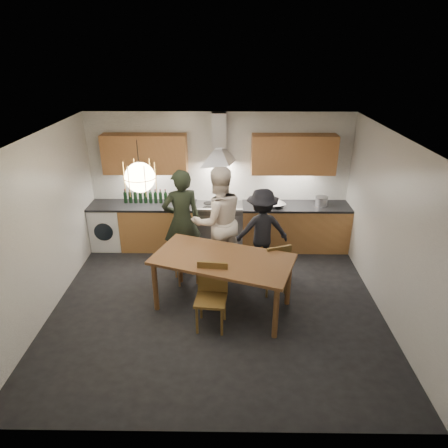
{
  "coord_description": "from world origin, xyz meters",
  "views": [
    {
      "loc": [
        0.18,
        -5.16,
        3.72
      ],
      "look_at": [
        0.11,
        0.4,
        1.2
      ],
      "focal_mm": 32.0,
      "sensor_mm": 36.0,
      "label": 1
    }
  ],
  "objects_px": {
    "chair_back_left": "(187,258)",
    "wine_bottles": "(145,196)",
    "person_mid": "(218,221)",
    "stock_pot": "(321,201)",
    "mixing_bowl": "(277,205)",
    "person_left": "(182,220)",
    "person_right": "(262,230)",
    "dining_table": "(223,264)",
    "chair_front": "(212,291)"
  },
  "relations": [
    {
      "from": "chair_front",
      "to": "mixing_bowl",
      "type": "height_order",
      "value": "mixing_bowl"
    },
    {
      "from": "chair_back_left",
      "to": "person_right",
      "type": "xyz_separation_m",
      "value": [
        1.27,
        0.54,
        0.27
      ]
    },
    {
      "from": "chair_back_left",
      "to": "person_mid",
      "type": "relative_size",
      "value": 0.43
    },
    {
      "from": "mixing_bowl",
      "to": "chair_back_left",
      "type": "bearing_deg",
      "value": -141.97
    },
    {
      "from": "person_left",
      "to": "stock_pot",
      "type": "distance_m",
      "value": 2.7
    },
    {
      "from": "dining_table",
      "to": "wine_bottles",
      "type": "xyz_separation_m",
      "value": [
        -1.52,
        2.09,
        0.28
      ]
    },
    {
      "from": "person_left",
      "to": "person_right",
      "type": "distance_m",
      "value": 1.41
    },
    {
      "from": "dining_table",
      "to": "chair_front",
      "type": "bearing_deg",
      "value": -90.64
    },
    {
      "from": "stock_pot",
      "to": "chair_front",
      "type": "bearing_deg",
      "value": -129.77
    },
    {
      "from": "person_left",
      "to": "person_right",
      "type": "xyz_separation_m",
      "value": [
        1.4,
        -0.01,
        -0.17
      ]
    },
    {
      "from": "wine_bottles",
      "to": "person_mid",
      "type": "bearing_deg",
      "value": -35.09
    },
    {
      "from": "dining_table",
      "to": "person_right",
      "type": "xyz_separation_m",
      "value": [
        0.67,
        1.2,
        -0.01
      ]
    },
    {
      "from": "dining_table",
      "to": "chair_front",
      "type": "height_order",
      "value": "chair_front"
    },
    {
      "from": "chair_front",
      "to": "stock_pot",
      "type": "distance_m",
      "value": 3.16
    },
    {
      "from": "person_mid",
      "to": "mixing_bowl",
      "type": "height_order",
      "value": "person_mid"
    },
    {
      "from": "chair_front",
      "to": "person_right",
      "type": "bearing_deg",
      "value": 68.91
    },
    {
      "from": "person_left",
      "to": "mixing_bowl",
      "type": "height_order",
      "value": "person_left"
    },
    {
      "from": "chair_back_left",
      "to": "mixing_bowl",
      "type": "bearing_deg",
      "value": -159.76
    },
    {
      "from": "person_left",
      "to": "dining_table",
      "type": "bearing_deg",
      "value": 101.57
    },
    {
      "from": "chair_back_left",
      "to": "mixing_bowl",
      "type": "distance_m",
      "value": 2.09
    },
    {
      "from": "chair_front",
      "to": "wine_bottles",
      "type": "xyz_separation_m",
      "value": [
        -1.38,
        2.48,
        0.49
      ]
    },
    {
      "from": "person_left",
      "to": "stock_pot",
      "type": "xyz_separation_m",
      "value": [
        2.58,
        0.79,
        0.06
      ]
    },
    {
      "from": "dining_table",
      "to": "chair_back_left",
      "type": "relative_size",
      "value": 2.71
    },
    {
      "from": "mixing_bowl",
      "to": "person_right",
      "type": "bearing_deg",
      "value": -114.85
    },
    {
      "from": "chair_back_left",
      "to": "person_right",
      "type": "relative_size",
      "value": 0.55
    },
    {
      "from": "chair_front",
      "to": "person_mid",
      "type": "height_order",
      "value": "person_mid"
    },
    {
      "from": "person_mid",
      "to": "wine_bottles",
      "type": "height_order",
      "value": "person_mid"
    },
    {
      "from": "stock_pot",
      "to": "chair_back_left",
      "type": "bearing_deg",
      "value": -151.31
    },
    {
      "from": "wine_bottles",
      "to": "stock_pot",
      "type": "bearing_deg",
      "value": -1.38
    },
    {
      "from": "chair_front",
      "to": "chair_back_left",
      "type": "bearing_deg",
      "value": 119.44
    },
    {
      "from": "chair_front",
      "to": "person_mid",
      "type": "relative_size",
      "value": 0.49
    },
    {
      "from": "wine_bottles",
      "to": "chair_front",
      "type": "bearing_deg",
      "value": -61.02
    },
    {
      "from": "chair_back_left",
      "to": "person_right",
      "type": "distance_m",
      "value": 1.41
    },
    {
      "from": "chair_back_left",
      "to": "wine_bottles",
      "type": "bearing_deg",
      "value": -75.15
    },
    {
      "from": "mixing_bowl",
      "to": "wine_bottles",
      "type": "relative_size",
      "value": 0.37
    },
    {
      "from": "chair_back_left",
      "to": "wine_bottles",
      "type": "distance_m",
      "value": 1.79
    },
    {
      "from": "person_right",
      "to": "mixing_bowl",
      "type": "xyz_separation_m",
      "value": [
        0.33,
        0.71,
        0.19
      ]
    },
    {
      "from": "person_right",
      "to": "stock_pot",
      "type": "relative_size",
      "value": 6.55
    },
    {
      "from": "person_mid",
      "to": "mixing_bowl",
      "type": "distance_m",
      "value": 1.37
    },
    {
      "from": "chair_front",
      "to": "mixing_bowl",
      "type": "xyz_separation_m",
      "value": [
        1.14,
        2.31,
        0.39
      ]
    },
    {
      "from": "mixing_bowl",
      "to": "person_left",
      "type": "bearing_deg",
      "value": -157.97
    },
    {
      "from": "dining_table",
      "to": "person_mid",
      "type": "bearing_deg",
      "value": 114.53
    },
    {
      "from": "person_mid",
      "to": "stock_pot",
      "type": "height_order",
      "value": "person_mid"
    },
    {
      "from": "person_left",
      "to": "person_mid",
      "type": "xyz_separation_m",
      "value": [
        0.64,
        -0.13,
        0.05
      ]
    },
    {
      "from": "dining_table",
      "to": "wine_bottles",
      "type": "distance_m",
      "value": 2.6
    },
    {
      "from": "chair_front",
      "to": "stock_pot",
      "type": "xyz_separation_m",
      "value": [
        2.0,
        2.4,
        0.44
      ]
    },
    {
      "from": "stock_pot",
      "to": "person_left",
      "type": "bearing_deg",
      "value": -162.97
    },
    {
      "from": "person_mid",
      "to": "person_right",
      "type": "distance_m",
      "value": 0.8
    },
    {
      "from": "chair_back_left",
      "to": "wine_bottles",
      "type": "height_order",
      "value": "wine_bottles"
    },
    {
      "from": "chair_back_left",
      "to": "stock_pot",
      "type": "bearing_deg",
      "value": -169.1
    }
  ]
}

